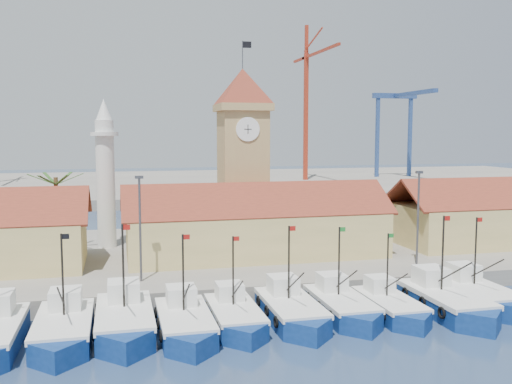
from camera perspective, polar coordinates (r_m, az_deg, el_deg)
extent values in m
plane|color=navy|center=(41.48, 6.74, -13.95)|extent=(400.00, 400.00, 0.00)
cube|color=gray|center=(63.47, -0.92, -6.22)|extent=(140.00, 32.00, 1.50)
cube|color=gray|center=(147.73, -8.39, 0.74)|extent=(240.00, 80.00, 2.00)
cube|color=navy|center=(41.99, -18.66, -13.22)|extent=(3.65, 8.25, 1.88)
cube|color=navy|center=(38.13, -19.19, -15.23)|extent=(3.65, 3.65, 1.88)
cube|color=silver|center=(41.70, -18.70, -12.00)|extent=(3.72, 8.48, 0.36)
cube|color=silver|center=(43.43, -18.51, -10.13)|extent=(2.19, 2.29, 1.46)
cylinder|color=black|center=(41.42, -18.78, -7.94)|extent=(0.15, 0.15, 5.83)
cube|color=black|center=(40.85, -18.54, -4.24)|extent=(0.52, 0.02, 0.36)
cube|color=navy|center=(42.41, -13.00, -12.83)|extent=(3.83, 8.68, 1.97)
cube|color=navy|center=(38.32, -12.89, -14.89)|extent=(3.83, 3.83, 1.97)
cube|color=silver|center=(42.10, -13.03, -11.56)|extent=(3.91, 8.92, 0.38)
cube|color=silver|center=(43.94, -13.10, -9.63)|extent=(2.30, 2.41, 1.53)
cylinder|color=black|center=(41.83, -13.14, -7.32)|extent=(0.15, 0.15, 6.14)
cube|color=#A5140F|center=(41.29, -12.85, -3.46)|extent=(0.55, 0.02, 0.38)
cube|color=navy|center=(41.40, -7.15, -13.26)|extent=(3.51, 7.94, 1.81)
cube|color=navy|center=(37.70, -6.41, -15.21)|extent=(3.51, 3.51, 1.81)
cube|color=silver|center=(41.12, -7.16, -12.07)|extent=(3.58, 8.16, 0.35)
cube|color=silver|center=(42.77, -7.49, -10.24)|extent=(2.11, 2.21, 1.40)
cylinder|color=black|center=(40.83, -7.30, -8.10)|extent=(0.14, 0.14, 5.62)
cube|color=#A5140F|center=(40.31, -6.99, -4.49)|extent=(0.50, 0.02, 0.35)
cube|color=navy|center=(42.73, -2.16, -12.65)|extent=(3.29, 7.45, 1.69)
cube|color=navy|center=(39.30, -1.02, -14.33)|extent=(3.29, 3.29, 1.69)
cube|color=silver|center=(42.47, -2.16, -11.56)|extent=(3.36, 7.65, 0.33)
cube|color=silver|center=(44.00, -2.66, -9.92)|extent=(1.97, 2.07, 1.32)
cylinder|color=black|center=(42.20, -2.30, -7.96)|extent=(0.13, 0.13, 5.27)
cube|color=#A5140F|center=(41.73, -2.00, -4.69)|extent=(0.47, 0.02, 0.33)
cube|color=navy|center=(43.82, 3.47, -12.12)|extent=(3.58, 8.10, 1.84)
cube|color=navy|center=(40.18, 5.24, -13.83)|extent=(3.58, 3.58, 1.84)
cube|color=silver|center=(43.54, 3.48, -10.97)|extent=(3.65, 8.33, 0.36)
cube|color=silver|center=(45.18, 2.72, -9.26)|extent=(2.15, 2.25, 1.43)
cylinder|color=black|center=(43.28, 3.30, -7.15)|extent=(0.14, 0.14, 5.73)
cube|color=#A5140F|center=(42.83, 3.65, -3.66)|extent=(0.51, 0.02, 0.36)
cube|color=navy|center=(45.43, 8.47, -11.55)|extent=(3.44, 7.77, 1.77)
cube|color=navy|center=(42.04, 10.53, -13.03)|extent=(3.43, 3.43, 1.77)
cube|color=silver|center=(45.17, 8.48, -10.48)|extent=(3.50, 7.99, 0.34)
cube|color=silver|center=(46.70, 7.58, -8.92)|extent=(2.06, 2.16, 1.37)
cylinder|color=black|center=(44.92, 8.30, -6.94)|extent=(0.14, 0.14, 5.50)
cube|color=#197226|center=(44.52, 8.64, -3.72)|extent=(0.49, 0.02, 0.34)
cube|color=navy|center=(46.25, 13.18, -11.37)|extent=(3.18, 7.19, 1.63)
cube|color=navy|center=(43.24, 15.39, -12.66)|extent=(3.18, 3.18, 1.63)
cube|color=silver|center=(46.01, 13.20, -10.40)|extent=(3.24, 7.39, 0.32)
cube|color=silver|center=(47.37, 12.23, -8.99)|extent=(1.91, 2.00, 1.27)
cylinder|color=black|center=(45.77, 13.02, -7.19)|extent=(0.13, 0.13, 5.09)
cube|color=#197226|center=(45.40, 13.34, -4.26)|extent=(0.45, 0.02, 0.32)
cube|color=navy|center=(48.02, 18.36, -10.76)|extent=(3.82, 8.63, 1.96)
cube|color=navy|center=(44.60, 21.37, -12.15)|extent=(3.82, 3.82, 1.96)
cube|color=silver|center=(47.75, 18.40, -9.63)|extent=(3.89, 8.87, 0.38)
cube|color=silver|center=(49.31, 17.08, -8.05)|extent=(2.29, 2.40, 1.53)
cylinder|color=black|center=(47.50, 18.17, -5.91)|extent=(0.15, 0.15, 6.11)
cube|color=#A5140F|center=(47.16, 18.56, -2.51)|extent=(0.55, 0.02, 0.38)
cube|color=navy|center=(51.09, 21.27, -9.89)|extent=(3.60, 8.14, 1.85)
cube|color=navy|center=(47.96, 24.11, -11.03)|extent=(3.60, 3.60, 1.85)
cube|color=silver|center=(50.85, 21.31, -8.89)|extent=(3.67, 8.36, 0.36)
cube|color=silver|center=(52.28, 20.06, -7.51)|extent=(2.16, 2.26, 1.44)
cylinder|color=black|center=(50.63, 21.10, -5.60)|extent=(0.14, 0.14, 5.75)
cube|color=#A5140F|center=(50.33, 21.45, -2.60)|extent=(0.51, 0.02, 0.36)
cube|color=#DEC37A|center=(59.07, -0.05, -4.16)|extent=(26.00, 10.00, 4.50)
cube|color=maroon|center=(56.13, 0.55, -0.82)|extent=(27.04, 5.13, 3.21)
cube|color=maroon|center=(60.95, -0.61, -0.29)|extent=(27.04, 5.13, 3.21)
cube|color=maroon|center=(75.00, 23.93, 0.36)|extent=(31.20, 5.13, 3.21)
cube|color=tan|center=(64.21, -1.33, 1.36)|extent=(5.00, 5.00, 15.00)
cube|color=tan|center=(64.08, -1.35, 8.42)|extent=(5.80, 5.80, 0.80)
pyramid|color=maroon|center=(64.22, -1.35, 10.47)|extent=(5.80, 5.80, 4.00)
cylinder|color=white|center=(61.53, -0.82, 6.30)|extent=(2.60, 0.15, 2.60)
cube|color=black|center=(61.45, -0.81, 6.30)|extent=(0.08, 0.02, 1.00)
cube|color=black|center=(61.45, -0.81, 6.30)|extent=(0.80, 0.02, 0.08)
cylinder|color=#3F3F44|center=(64.60, -1.36, 13.57)|extent=(0.10, 0.10, 3.00)
cube|color=black|center=(64.87, -0.92, 14.52)|extent=(1.00, 0.03, 0.70)
cylinder|color=silver|center=(64.75, -14.79, 0.76)|extent=(2.00, 2.00, 14.00)
cylinder|color=silver|center=(64.51, -14.92, 5.64)|extent=(3.00, 3.00, 0.40)
cone|color=silver|center=(64.56, -14.98, 7.94)|extent=(1.80, 1.80, 2.40)
cylinder|color=brown|center=(63.38, -19.28, -2.21)|extent=(0.44, 0.44, 8.00)
cube|color=#2E591E|center=(62.86, -18.12, 1.25)|extent=(2.80, 0.35, 1.18)
cube|color=#2E591E|center=(64.12, -18.67, 1.32)|extent=(1.71, 2.60, 1.18)
cube|color=#2E591E|center=(64.25, -19.91, 1.29)|extent=(1.71, 2.60, 1.18)
cube|color=#2E591E|center=(63.13, -20.66, 1.19)|extent=(2.80, 0.35, 1.18)
cube|color=#2E591E|center=(61.85, -20.15, 1.11)|extent=(1.71, 2.60, 1.18)
cube|color=#2E591E|center=(61.71, -18.86, 1.15)|extent=(1.71, 2.60, 1.18)
cylinder|color=#3F3F44|center=(49.20, -11.51, -3.65)|extent=(0.20, 0.20, 9.00)
cube|color=#3F3F44|center=(48.67, -11.61, 1.46)|extent=(0.70, 0.25, 0.25)
cylinder|color=#3F3F44|center=(56.50, 15.89, -2.54)|extent=(0.20, 0.20, 9.00)
cube|color=#3F3F44|center=(56.04, 16.01, 1.92)|extent=(0.70, 0.25, 0.25)
cube|color=#A52D19|center=(149.53, 5.01, 7.47)|extent=(1.00, 1.00, 32.60)
cube|color=#A52D19|center=(141.47, 6.40, 13.77)|extent=(0.60, 24.82, 0.60)
cube|color=#A52D19|center=(155.45, 4.45, 13.07)|extent=(0.60, 10.00, 0.60)
cube|color=#A52D19|center=(151.39, 5.08, 14.98)|extent=(0.80, 0.80, 7.00)
cube|color=navy|center=(162.74, 12.04, 5.37)|extent=(0.90, 0.90, 22.00)
cube|color=navy|center=(167.33, 15.13, 5.30)|extent=(0.90, 0.90, 22.00)
cube|color=navy|center=(165.30, 13.70, 9.33)|extent=(13.00, 1.40, 1.40)
cube|color=navy|center=(156.51, 15.41, 9.49)|extent=(1.40, 22.00, 1.00)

